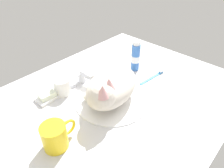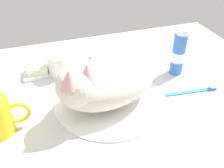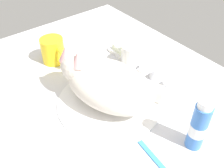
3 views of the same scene
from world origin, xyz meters
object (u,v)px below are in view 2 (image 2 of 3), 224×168
object	(u,v)px
faucet	(93,62)
soap_bar	(37,69)
cat	(104,82)
toothpaste_bottle	(178,53)
toothbrush	(195,90)
rinse_cup	(59,64)

from	to	relation	value
faucet	soap_bar	xyz separation A→B (cm)	(-17.66, 1.81, -0.46)
cat	soap_bar	world-z (taller)	cat
toothpaste_bottle	toothbrush	world-z (taller)	toothpaste_bottle
cat	rinse_cup	xyz separation A→B (cm)	(-9.28, 18.45, -3.72)
rinse_cup	soap_bar	world-z (taller)	rinse_cup
cat	soap_bar	bearing A→B (deg)	128.70
cat	soap_bar	xyz separation A→B (cm)	(-15.94, 19.90, -5.05)
cat	rinse_cup	distance (cm)	20.99
soap_bar	toothpaste_bottle	size ratio (longest dim) A/B	0.43
cat	toothpaste_bottle	size ratio (longest dim) A/B	2.05
soap_bar	toothbrush	size ratio (longest dim) A/B	0.40
cat	toothbrush	bearing A→B (deg)	-6.48
cat	rinse_cup	size ratio (longest dim) A/B	4.37
rinse_cup	toothbrush	xyz separation A→B (cm)	(35.78, -21.46, -3.02)
rinse_cup	toothbrush	distance (cm)	41.83
faucet	toothpaste_bottle	world-z (taller)	toothpaste_bottle
cat	soap_bar	distance (cm)	25.99
toothpaste_bottle	toothbrush	xyz separation A→B (cm)	(0.18, -10.82, -6.52)
soap_bar	faucet	bearing A→B (deg)	-5.87
rinse_cup	toothbrush	size ratio (longest dim) A/B	0.44
rinse_cup	faucet	bearing A→B (deg)	-1.89
toothpaste_bottle	toothbrush	size ratio (longest dim) A/B	0.94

